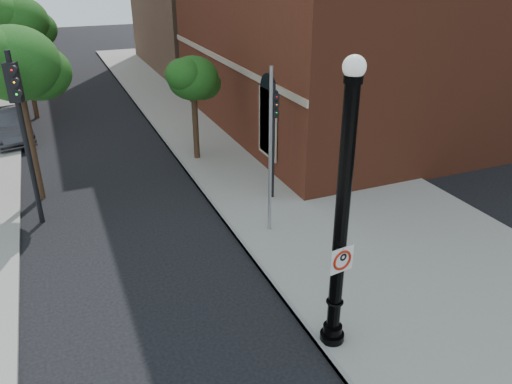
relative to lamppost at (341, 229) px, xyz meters
name	(u,v)px	position (x,y,z in m)	size (l,w,h in m)	color
ground	(226,364)	(-2.35, 0.30, -2.87)	(120.00, 120.00, 0.00)	black
sidewalk_right	(281,159)	(3.65, 10.30, -2.81)	(8.00, 60.00, 0.12)	gray
curb_edge	(189,173)	(-0.30, 10.30, -2.80)	(0.10, 60.00, 0.14)	gray
lamppost	(341,229)	(0.00, 0.00, 0.00)	(0.53, 0.53, 6.23)	black
no_parking_sign	(342,260)	(-0.02, -0.16, -0.60)	(0.56, 0.12, 0.56)	white
parked_car	(5,126)	(-6.91, 17.44, -2.16)	(1.51, 4.33, 1.43)	#2F2F34
traffic_signal_left	(20,112)	(-5.69, 8.41, 0.75)	(0.42, 0.47, 5.38)	black
traffic_signal_right	(273,124)	(1.78, 7.03, -0.12)	(0.31, 0.36, 4.09)	black
utility_pole	(270,155)	(0.75, 5.01, -0.34)	(0.10, 0.10, 5.08)	#999999
street_tree_a	(17,65)	(-5.61, 10.36, 1.74)	(3.25, 2.93, 5.85)	black
street_tree_b	(20,23)	(-5.56, 20.84, 1.91)	(3.36, 3.04, 6.05)	black
street_tree_c	(194,79)	(0.48, 11.73, 0.49)	(2.37, 2.15, 4.28)	black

